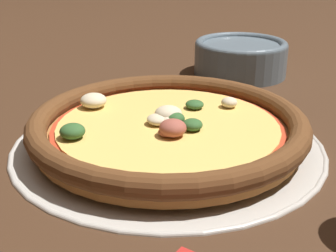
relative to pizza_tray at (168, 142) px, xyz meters
name	(u,v)px	position (x,y,z in m)	size (l,w,h in m)	color
ground_plane	(168,145)	(0.00, 0.00, 0.00)	(3.00, 3.00, 0.00)	#3D2616
pizza_tray	(168,142)	(0.00, 0.00, 0.00)	(0.35, 0.35, 0.01)	#B7B2A8
pizza	(168,126)	(0.00, 0.00, 0.02)	(0.31, 0.31, 0.04)	#A86B33
bowl_near	(240,56)	(-0.11, -0.29, 0.03)	(0.15, 0.15, 0.06)	slate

